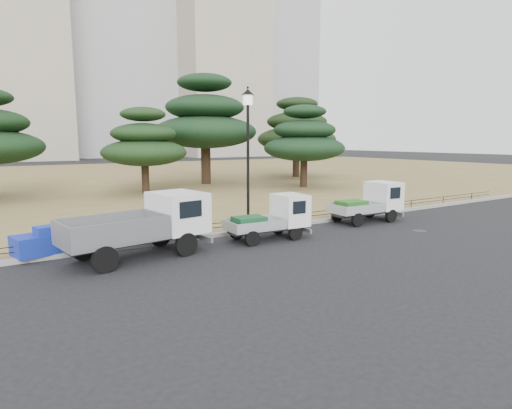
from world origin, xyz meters
TOP-DOWN VIEW (x-y plane):
  - ground at (0.00, 0.00)m, footprint 220.00×220.00m
  - lawn at (0.00, 30.60)m, footprint 120.00×56.00m
  - curb at (0.00, 2.60)m, footprint 120.00×0.25m
  - truck_large at (-4.99, 1.22)m, footprint 5.09×2.62m
  - truck_kei_front at (0.19, 1.02)m, footprint 3.40×1.60m
  - truck_kei_rear at (6.32, 1.56)m, footprint 3.72×1.75m
  - street_lamp at (0.16, 2.90)m, footprint 0.53×0.53m
  - pipe_fence at (0.00, 2.75)m, footprint 38.00×0.04m
  - tarp_pile at (-8.15, 2.89)m, footprint 1.66×1.38m
  - manhole at (6.50, -1.20)m, footprint 0.60×0.60m
  - pine_center_left at (0.24, 17.23)m, footprint 6.01×6.01m
  - pine_center_right at (6.86, 20.98)m, footprint 8.82×8.82m
  - pine_east_near at (12.44, 14.36)m, footprint 6.52×6.52m
  - pine_east_far at (17.92, 22.47)m, footprint 8.06×8.06m
  - tower_east at (40.00, 82.00)m, footprint 20.00×18.00m
  - tower_far_east at (58.00, 90.00)m, footprint 24.00×20.00m
  - radio_tower at (72.00, 85.00)m, footprint 1.80×1.80m

SIDE VIEW (x-z plane):
  - ground at x=0.00m, z-range 0.00..0.00m
  - manhole at x=6.50m, z-range 0.00..0.01m
  - lawn at x=0.00m, z-range 0.00..0.15m
  - curb at x=0.00m, z-range 0.00..0.16m
  - pipe_fence at x=0.00m, z-range 0.24..0.64m
  - tarp_pile at x=-8.15m, z-range 0.05..1.01m
  - truck_kei_front at x=0.19m, z-range 0.00..1.76m
  - truck_kei_rear at x=6.32m, z-range 0.00..1.91m
  - truck_large at x=-4.99m, z-range 0.12..2.23m
  - pine_center_left at x=0.24m, z-range 0.62..6.73m
  - pine_east_near at x=12.44m, z-range 0.66..7.24m
  - street_lamp at x=0.16m, z-range 1.20..7.15m
  - pine_east_far at x=17.92m, z-range 0.77..8.87m
  - pine_center_right at x=6.86m, z-range 0.89..10.25m
  - tower_east at x=40.00m, z-range 0.00..48.00m
  - radio_tower at x=72.00m, z-range -1.46..61.54m
  - tower_far_east at x=58.00m, z-range 0.00..70.00m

